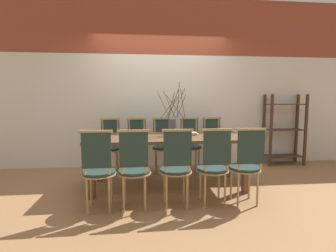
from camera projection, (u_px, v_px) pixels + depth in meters
name	position (u px, v px, depth m)	size (l,w,h in m)	color
ground_plane	(168.00, 186.00, 3.92)	(16.00, 16.00, 0.00)	#9E7047
wall_rear	(161.00, 83.00, 5.04)	(12.00, 0.06, 3.20)	silver
dining_table	(168.00, 143.00, 3.85)	(2.30, 0.97, 0.75)	brown
chair_near_leftend	(98.00, 168.00, 3.00)	(0.40, 0.40, 0.96)	#233833
chair_near_left	(134.00, 167.00, 3.04)	(0.40, 0.40, 0.96)	#233833
chair_near_center	(176.00, 166.00, 3.10)	(0.40, 0.40, 0.96)	#233833
chair_near_right	(214.00, 164.00, 3.14)	(0.40, 0.40, 0.96)	#233833
chair_near_rightend	(246.00, 164.00, 3.19)	(0.40, 0.40, 0.96)	#233833
chair_far_leftend	(110.00, 144.00, 4.54)	(0.40, 0.40, 0.96)	#233833
chair_far_left	(137.00, 144.00, 4.59)	(0.40, 0.40, 0.96)	#233833
chair_far_center	(163.00, 143.00, 4.64)	(0.40, 0.40, 0.96)	#233833
chair_far_right	(190.00, 143.00, 4.70)	(0.40, 0.40, 0.96)	#233833
chair_far_rightend	(213.00, 142.00, 4.74)	(0.40, 0.40, 0.96)	#233833
vase_centerpiece	(173.00, 125.00, 3.88)	(0.43, 0.42, 0.79)	#4C5156
book_stack	(190.00, 134.00, 3.98)	(0.26, 0.19, 0.04)	beige
shelving_rack	(284.00, 130.00, 5.16)	(0.75, 0.34, 1.39)	#422D1E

